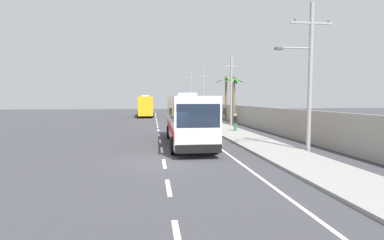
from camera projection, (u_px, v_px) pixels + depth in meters
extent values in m
plane|color=#3A3A3F|center=(164.00, 160.00, 14.91)|extent=(160.00, 160.00, 0.00)
cube|color=gray|center=(236.00, 134.00, 25.70)|extent=(3.20, 90.00, 0.14)
cube|color=white|center=(178.00, 239.00, 6.53)|extent=(0.16, 2.00, 0.01)
cube|color=white|center=(168.00, 187.00, 10.33)|extent=(0.16, 2.00, 0.01)
cube|color=white|center=(164.00, 164.00, 14.12)|extent=(0.16, 2.00, 0.01)
cube|color=white|center=(162.00, 150.00, 17.92)|extent=(0.16, 2.00, 0.01)
cube|color=white|center=(160.00, 141.00, 21.71)|extent=(0.16, 2.00, 0.01)
cube|color=white|center=(159.00, 135.00, 25.51)|extent=(0.16, 2.00, 0.01)
cube|color=white|center=(158.00, 130.00, 29.31)|extent=(0.16, 2.00, 0.01)
cube|color=white|center=(158.00, 127.00, 33.10)|extent=(0.16, 2.00, 0.01)
cube|color=white|center=(157.00, 124.00, 36.90)|extent=(0.16, 2.00, 0.01)
cube|color=white|center=(157.00, 122.00, 40.70)|extent=(0.16, 2.00, 0.01)
cube|color=white|center=(156.00, 120.00, 44.49)|extent=(0.16, 2.00, 0.01)
cube|color=white|center=(156.00, 118.00, 48.29)|extent=(0.16, 2.00, 0.01)
cube|color=white|center=(156.00, 117.00, 52.09)|extent=(0.16, 2.00, 0.01)
cube|color=white|center=(156.00, 115.00, 55.88)|extent=(0.16, 2.00, 0.01)
cube|color=white|center=(155.00, 114.00, 59.68)|extent=(0.16, 2.00, 0.01)
cube|color=white|center=(155.00, 114.00, 63.47)|extent=(0.16, 2.00, 0.01)
cube|color=white|center=(194.00, 129.00, 30.23)|extent=(0.14, 70.00, 0.01)
cube|color=#9E998E|center=(260.00, 118.00, 30.08)|extent=(0.24, 60.00, 2.37)
cube|color=white|center=(188.00, 118.00, 20.17)|extent=(2.67, 10.75, 2.94)
cube|color=#192333|center=(187.00, 110.00, 20.33)|extent=(2.68, 9.89, 0.94)
cube|color=#192333|center=(198.00, 116.00, 14.88)|extent=(2.28, 0.14, 1.24)
cube|color=red|center=(188.00, 127.00, 20.22)|extent=(2.70, 10.53, 0.53)
cube|color=black|center=(199.00, 149.00, 14.91)|extent=(2.43, 0.20, 0.44)
cube|color=#B7B7B7|center=(186.00, 95.00, 21.38)|extent=(1.41, 2.38, 0.28)
cube|color=black|center=(224.00, 111.00, 15.24)|extent=(0.12, 0.08, 0.36)
cube|color=black|center=(171.00, 111.00, 14.90)|extent=(0.12, 0.08, 0.36)
cylinder|color=black|center=(215.00, 145.00, 16.70)|extent=(0.34, 1.05, 1.04)
cylinder|color=black|center=(173.00, 146.00, 16.41)|extent=(0.34, 1.05, 1.04)
cylinder|color=black|center=(198.00, 131.00, 23.59)|extent=(0.34, 1.05, 1.04)
cylinder|color=black|center=(169.00, 132.00, 23.31)|extent=(0.34, 1.05, 1.04)
cube|color=gold|center=(145.00, 106.00, 52.41)|extent=(2.78, 11.47, 3.20)
cube|color=#192333|center=(145.00, 103.00, 52.17)|extent=(2.79, 10.56, 1.03)
cube|color=#192333|center=(145.00, 103.00, 57.95)|extent=(2.28, 0.16, 1.35)
cube|color=orange|center=(145.00, 110.00, 52.46)|extent=(2.81, 11.24, 0.58)
cube|color=black|center=(145.00, 112.00, 58.17)|extent=(2.43, 0.22, 0.44)
cube|color=#B7B7B7|center=(145.00, 96.00, 50.88)|extent=(1.43, 2.54, 0.28)
cube|color=black|center=(138.00, 101.00, 57.49)|extent=(0.12, 0.08, 0.36)
cube|color=black|center=(152.00, 101.00, 57.95)|extent=(0.12, 0.08, 0.36)
cylinder|color=black|center=(139.00, 113.00, 56.25)|extent=(0.35, 1.05, 1.04)
cylinder|color=black|center=(152.00, 113.00, 56.64)|extent=(0.35, 1.05, 1.04)
cylinder|color=black|center=(138.00, 115.00, 48.95)|extent=(0.35, 1.05, 1.04)
cylinder|color=black|center=(153.00, 115.00, 49.34)|extent=(0.35, 1.05, 1.04)
cylinder|color=black|center=(198.00, 127.00, 29.75)|extent=(0.11, 0.60, 0.60)
cylinder|color=black|center=(196.00, 126.00, 31.10)|extent=(0.13, 0.60, 0.60)
cube|color=red|center=(197.00, 124.00, 30.36)|extent=(0.25, 1.10, 0.36)
cube|color=black|center=(197.00, 122.00, 30.64)|extent=(0.25, 0.60, 0.12)
cylinder|color=gray|center=(198.00, 124.00, 29.85)|extent=(0.06, 0.32, 0.67)
cylinder|color=black|center=(198.00, 120.00, 29.92)|extent=(0.56, 0.05, 0.04)
sphere|color=#EAEACC|center=(198.00, 121.00, 29.81)|extent=(0.14, 0.14, 0.14)
cylinder|color=black|center=(197.00, 120.00, 30.57)|extent=(0.32, 0.32, 0.56)
sphere|color=black|center=(197.00, 116.00, 30.54)|extent=(0.26, 0.26, 0.26)
cylinder|color=#2D7A47|center=(235.00, 127.00, 27.55)|extent=(0.28, 0.28, 0.78)
cylinder|color=black|center=(235.00, 119.00, 27.50)|extent=(0.36, 0.36, 0.62)
sphere|color=beige|center=(235.00, 115.00, 27.47)|extent=(0.24, 0.24, 0.24)
cylinder|color=#9E9E99|center=(310.00, 79.00, 16.86)|extent=(0.24, 0.24, 8.73)
cube|color=#9E9E99|center=(312.00, 23.00, 16.63)|extent=(2.58, 0.12, 0.12)
cylinder|color=#4C4742|center=(295.00, 20.00, 16.48)|extent=(0.08, 0.08, 0.16)
cylinder|color=#4C4742|center=(328.00, 22.00, 16.76)|extent=(0.08, 0.08, 0.16)
cylinder|color=#9E9E99|center=(295.00, 48.00, 16.60)|extent=(1.98, 0.09, 0.09)
cube|color=#4C4C51|center=(279.00, 49.00, 16.47)|extent=(0.44, 0.24, 0.14)
cylinder|color=#9E9E99|center=(231.00, 91.00, 33.92)|extent=(0.24, 0.24, 8.23)
cube|color=#9E9E99|center=(231.00, 66.00, 33.71)|extent=(1.84, 0.12, 0.12)
cylinder|color=#4C4742|center=(225.00, 65.00, 33.60)|extent=(0.08, 0.08, 0.16)
cylinder|color=#4C4742|center=(238.00, 65.00, 33.80)|extent=(0.08, 0.08, 0.16)
cylinder|color=#9E9E99|center=(203.00, 93.00, 50.91)|extent=(0.24, 0.24, 8.51)
cube|color=#9E9E99|center=(204.00, 76.00, 50.70)|extent=(1.95, 0.12, 0.12)
cylinder|color=#4C4742|center=(199.00, 76.00, 50.59)|extent=(0.08, 0.08, 0.16)
cylinder|color=#4C4742|center=(208.00, 76.00, 50.80)|extent=(0.08, 0.08, 0.16)
cylinder|color=#9E9E99|center=(191.00, 93.00, 67.93)|extent=(0.24, 0.24, 9.47)
cube|color=#9E9E99|center=(191.00, 77.00, 67.67)|extent=(2.27, 0.12, 0.12)
cylinder|color=#4C4742|center=(187.00, 77.00, 67.54)|extent=(0.08, 0.08, 0.16)
cylinder|color=#4C4742|center=(195.00, 77.00, 67.78)|extent=(0.08, 0.08, 0.16)
cylinder|color=brown|center=(226.00, 99.00, 43.41)|extent=(0.35, 0.35, 6.32)
ellipsoid|color=#337F33|center=(231.00, 80.00, 43.23)|extent=(1.60, 0.50, 0.83)
ellipsoid|color=#337F33|center=(227.00, 79.00, 43.99)|extent=(0.85, 1.69, 0.57)
ellipsoid|color=#337F33|center=(221.00, 80.00, 43.43)|extent=(1.57, 1.00, 0.85)
ellipsoid|color=#337F33|center=(223.00, 79.00, 42.57)|extent=(1.45, 1.39, 0.61)
ellipsoid|color=#337F33|center=(229.00, 79.00, 42.46)|extent=(0.75, 1.66, 0.69)
sphere|color=brown|center=(226.00, 78.00, 43.18)|extent=(0.56, 0.56, 0.56)
cylinder|color=brown|center=(234.00, 101.00, 36.87)|extent=(0.36, 0.36, 5.76)
ellipsoid|color=#337F33|center=(239.00, 80.00, 36.70)|extent=(1.39, 0.49, 0.70)
ellipsoid|color=#337F33|center=(235.00, 81.00, 37.24)|extent=(1.02, 1.30, 0.81)
ellipsoid|color=#337F33|center=(230.00, 80.00, 37.16)|extent=(1.13, 1.35, 0.53)
ellipsoid|color=#337F33|center=(229.00, 80.00, 36.48)|extent=(1.40, 0.57, 0.70)
ellipsoid|color=#337F33|center=(232.00, 81.00, 36.11)|extent=(0.98, 1.30, 0.84)
ellipsoid|color=#337F33|center=(237.00, 81.00, 36.19)|extent=(0.94, 1.31, 0.85)
sphere|color=brown|center=(234.00, 78.00, 36.65)|extent=(0.56, 0.56, 0.56)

